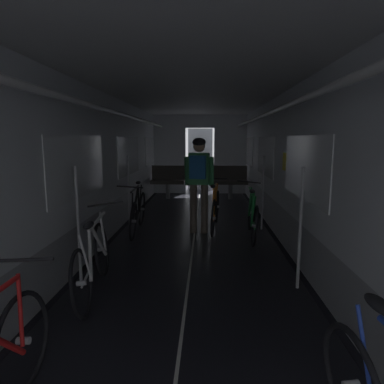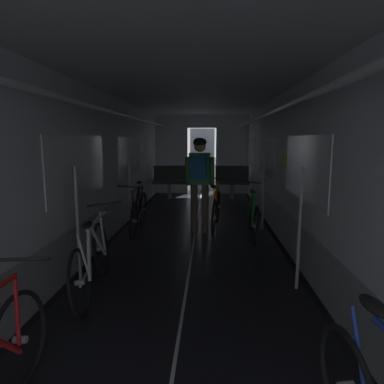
{
  "view_description": "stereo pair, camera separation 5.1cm",
  "coord_description": "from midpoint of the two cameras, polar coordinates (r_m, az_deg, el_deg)",
  "views": [
    {
      "loc": [
        0.21,
        -1.66,
        1.7
      ],
      "look_at": [
        0.0,
        3.25,
        0.94
      ],
      "focal_mm": 31.78,
      "sensor_mm": 36.0,
      "label": 1
    },
    {
      "loc": [
        0.26,
        -1.66,
        1.7
      ],
      "look_at": [
        0.0,
        3.25,
        0.94
      ],
      "focal_mm": 31.78,
      "sensor_mm": 36.0,
      "label": 2
    }
  ],
  "objects": [
    {
      "name": "bench_seat_far_right",
      "position": [
        9.82,
        6.88,
        2.17
      ],
      "size": [
        0.98,
        0.51,
        0.95
      ],
      "color": "gray",
      "rests_on": "ground"
    },
    {
      "name": "bench_seat_far_left",
      "position": [
        9.87,
        -3.61,
        2.24
      ],
      "size": [
        0.98,
        0.51,
        0.95
      ],
      "color": "gray",
      "rests_on": "ground"
    },
    {
      "name": "train_car_shell",
      "position": [
        5.27,
        0.48,
        8.8
      ],
      "size": [
        3.14,
        12.34,
        2.57
      ],
      "color": "black",
      "rests_on": "ground"
    },
    {
      "name": "bicycle_green",
      "position": [
        5.99,
        10.46,
        -4.01
      ],
      "size": [
        0.44,
        1.69,
        0.95
      ],
      "color": "black",
      "rests_on": "ground"
    },
    {
      "name": "bicycle_white",
      "position": [
        3.99,
        -16.07,
        -10.85
      ],
      "size": [
        0.44,
        1.69,
        0.95
      ],
      "color": "black",
      "rests_on": "ground"
    },
    {
      "name": "bicycle_orange_in_aisle",
      "position": [
        6.45,
        4.27,
        -2.96
      ],
      "size": [
        0.44,
        1.69,
        0.94
      ],
      "color": "black",
      "rests_on": "ground"
    },
    {
      "name": "bicycle_black",
      "position": [
        6.32,
        -8.73,
        -3.29
      ],
      "size": [
        0.44,
        1.69,
        0.95
      ],
      "color": "black",
      "rests_on": "ground"
    },
    {
      "name": "person_cyclist_aisle",
      "position": [
        6.08,
        1.51,
        2.9
      ],
      "size": [
        0.55,
        0.41,
        1.73
      ],
      "color": "brown",
      "rests_on": "ground"
    }
  ]
}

